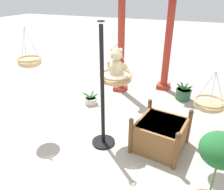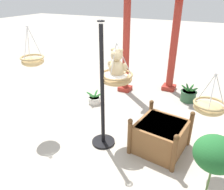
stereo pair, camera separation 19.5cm
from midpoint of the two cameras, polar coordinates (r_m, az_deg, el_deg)
ground_plane at (r=4.35m, az=0.63°, el=-12.64°), size 40.00×40.00×0.00m
display_pole_central at (r=4.01m, az=-1.02°, el=-4.36°), size 0.44×0.44×2.27m
hanging_basket_with_teddy at (r=3.90m, az=2.56°, el=4.40°), size 0.58×0.58×0.73m
teddy_bear at (r=3.84m, az=2.78°, el=7.74°), size 0.37×0.33×0.54m
hanging_basket_left_high at (r=4.40m, az=-18.62°, el=8.43°), size 0.44×0.44×0.73m
hanging_basket_right_low at (r=3.62m, az=25.20°, el=-2.84°), size 0.47×0.47×0.63m
greenhouse_pillar_right at (r=6.47m, az=16.47°, el=11.57°), size 0.39×0.39×2.58m
greenhouse_pillar_far_back at (r=6.12m, az=4.65°, el=13.38°), size 0.36×0.36×2.92m
wooden_planter_box at (r=4.19m, az=13.72°, el=-10.10°), size 1.00×1.03×0.72m
potted_plant_flowering_red at (r=2.93m, az=25.93°, el=-17.86°), size 0.47×0.47×1.28m
potted_plant_tall_leafy at (r=5.75m, az=-3.62°, el=-1.08°), size 0.44×0.44×0.33m
potted_plant_small_succulent at (r=6.21m, az=19.97°, el=0.02°), size 0.45×0.44×0.44m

